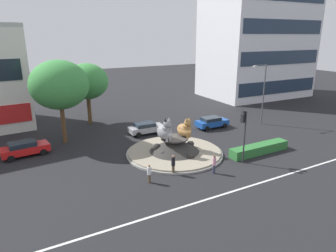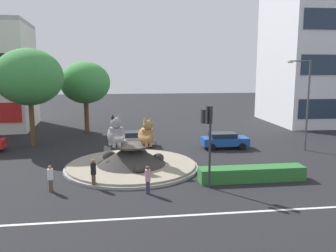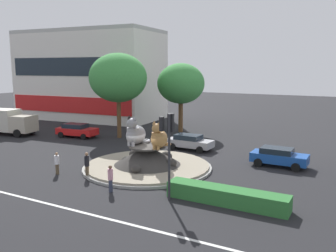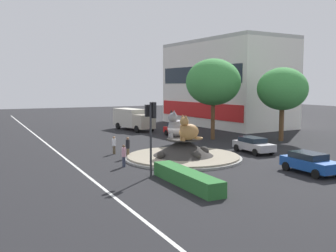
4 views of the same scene
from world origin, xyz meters
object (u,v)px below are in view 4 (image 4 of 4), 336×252
at_px(broadleaf_tree_behind_island, 213,82).
at_px(parked_car_right, 179,130).
at_px(second_tree_near_tower, 282,89).
at_px(cat_statue_grey, 177,127).
at_px(hatchback_near_shophouse, 310,162).
at_px(traffic_light_mast, 151,122).
at_px(pedestrian_black_shirt, 128,147).
at_px(sedan_on_far_lane, 253,145).
at_px(shophouse_block, 225,83).
at_px(delivery_box_truck, 133,119).
at_px(pedestrian_pink_shirt, 124,155).
at_px(pedestrian_white_shirt, 114,145).
at_px(cat_statue_tabby, 188,131).

relative_size(broadleaf_tree_behind_island, parked_car_right, 1.97).
bearing_deg(second_tree_near_tower, cat_statue_grey, -76.48).
bearing_deg(hatchback_near_shophouse, parked_car_right, 177.13).
bearing_deg(hatchback_near_shophouse, cat_statue_grey, -150.41).
relative_size(traffic_light_mast, pedestrian_black_shirt, 2.78).
distance_m(sedan_on_far_lane, parked_car_right, 13.28).
relative_size(shophouse_block, broadleaf_tree_behind_island, 2.36).
bearing_deg(delivery_box_truck, parked_car_right, 7.45).
relative_size(cat_statue_grey, delivery_box_truck, 0.31).
distance_m(shophouse_block, delivery_box_truck, 15.95).
bearing_deg(pedestrian_black_shirt, parked_car_right, -101.22).
xyz_separation_m(traffic_light_mast, sedan_on_far_lane, (-4.25, 11.90, -2.87)).
xyz_separation_m(pedestrian_pink_shirt, sedan_on_far_lane, (-0.61, 12.52, -0.13)).
bearing_deg(delivery_box_truck, sedan_on_far_lane, -1.73).
bearing_deg(pedestrian_white_shirt, second_tree_near_tower, -9.58).
bearing_deg(parked_car_right, traffic_light_mast, -39.86).
bearing_deg(parked_car_right, pedestrian_black_shirt, -51.30).
bearing_deg(shophouse_block, broadleaf_tree_behind_island, -43.72).
distance_m(second_tree_near_tower, delivery_box_truck, 20.50).
relative_size(cat_statue_grey, pedestrian_pink_shirt, 1.43).
distance_m(shophouse_block, broadleaf_tree_behind_island, 16.63).
height_order(broadleaf_tree_behind_island, parked_car_right, broadleaf_tree_behind_island).
xyz_separation_m(sedan_on_far_lane, hatchback_near_shophouse, (8.34, -1.84, 0.02)).
bearing_deg(parked_car_right, shophouse_block, 117.95).
height_order(shophouse_block, pedestrian_pink_shirt, shophouse_block).
distance_m(cat_statue_grey, parked_car_right, 13.87).
bearing_deg(pedestrian_black_shirt, shophouse_block, -106.64).
relative_size(shophouse_block, sedan_on_far_lane, 5.05).
relative_size(cat_statue_grey, shophouse_block, 0.11).
bearing_deg(traffic_light_mast, second_tree_near_tower, 18.62).
bearing_deg(pedestrian_pink_shirt, shophouse_block, -65.32).
bearing_deg(traffic_light_mast, delivery_box_truck, 65.15).
bearing_deg(hatchback_near_shophouse, pedestrian_white_shirt, -143.49).
xyz_separation_m(pedestrian_white_shirt, parked_car_right, (-8.30, 10.95, -0.05)).
xyz_separation_m(cat_statue_grey, pedestrian_pink_shirt, (1.82, -5.44, -1.66)).
bearing_deg(traffic_light_mast, pedestrian_black_shirt, 76.53).
xyz_separation_m(cat_statue_grey, pedestrian_white_shirt, (-3.76, -4.32, -1.71)).
xyz_separation_m(shophouse_block, parked_car_right, (8.69, -12.57, -5.57)).
distance_m(pedestrian_black_shirt, delivery_box_truck, 20.79).
relative_size(second_tree_near_tower, delivery_box_truck, 1.03).
bearing_deg(second_tree_near_tower, cat_statue_tabby, -69.08).
height_order(second_tree_near_tower, pedestrian_pink_shirt, second_tree_near_tower).
bearing_deg(shophouse_block, hatchback_near_shophouse, -29.11).
bearing_deg(parked_car_right, hatchback_near_shophouse, -10.37).
relative_size(cat_statue_tabby, pedestrian_black_shirt, 1.23).
relative_size(cat_statue_grey, parked_car_right, 0.52).
bearing_deg(delivery_box_truck, pedestrian_pink_shirt, -32.69).
distance_m(cat_statue_grey, delivery_box_truck, 20.95).
bearing_deg(pedestrian_pink_shirt, parked_car_right, -58.82).
relative_size(cat_statue_tabby, pedestrian_pink_shirt, 1.32).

